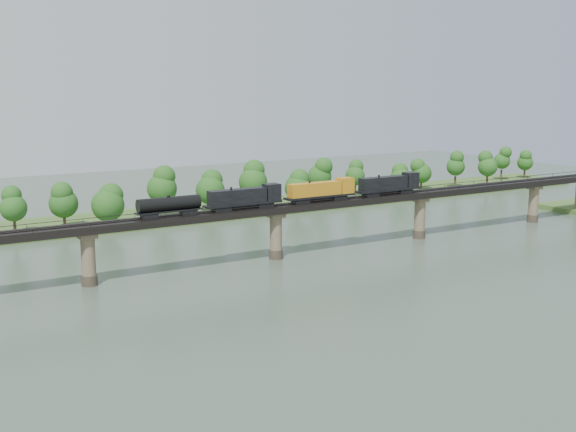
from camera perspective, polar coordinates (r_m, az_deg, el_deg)
ground at (r=130.24m, az=5.70°, el=-6.10°), size 400.00×400.00×0.00m
far_bank at (r=202.72m, az=-8.77°, el=0.08°), size 300.00×24.00×1.60m
bridge at (r=153.21m, az=-0.96°, el=-1.41°), size 236.00×30.00×11.50m
bridge_superstructure at (r=152.03m, az=-0.97°, el=0.93°), size 220.00×4.90×0.75m
far_treeline at (r=194.36m, az=-10.57°, el=1.97°), size 289.06×17.54×13.60m
freight_train at (r=154.24m, az=0.63°, el=1.81°), size 69.18×2.70×4.76m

